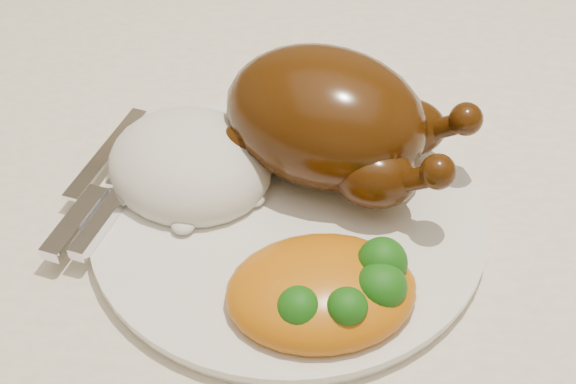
# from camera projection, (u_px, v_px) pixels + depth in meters

# --- Properties ---
(dining_table) EXTENTS (1.60, 0.90, 0.76)m
(dining_table) POSITION_uv_depth(u_px,v_px,m) (431.00, 218.00, 0.74)
(dining_table) COLOR brown
(dining_table) RESTS_ON floor
(tablecloth) EXTENTS (1.73, 1.03, 0.18)m
(tablecloth) POSITION_uv_depth(u_px,v_px,m) (442.00, 158.00, 0.69)
(tablecloth) COLOR white
(tablecloth) RESTS_ON dining_table
(dinner_plate) EXTENTS (0.30, 0.30, 0.01)m
(dinner_plate) POSITION_uv_depth(u_px,v_px,m) (288.00, 218.00, 0.58)
(dinner_plate) COLOR white
(dinner_plate) RESTS_ON tablecloth
(roast_chicken) EXTENTS (0.20, 0.16, 0.10)m
(roast_chicken) POSITION_uv_depth(u_px,v_px,m) (330.00, 119.00, 0.58)
(roast_chicken) COLOR #422307
(roast_chicken) RESTS_ON dinner_plate
(rice_mound) EXTENTS (0.16, 0.15, 0.07)m
(rice_mound) POSITION_uv_depth(u_px,v_px,m) (190.00, 166.00, 0.60)
(rice_mound) COLOR white
(rice_mound) RESTS_ON dinner_plate
(mac_and_cheese) EXTENTS (0.14, 0.12, 0.05)m
(mac_and_cheese) POSITION_uv_depth(u_px,v_px,m) (332.00, 290.00, 0.51)
(mac_and_cheese) COLOR orange
(mac_and_cheese) RESTS_ON dinner_plate
(cutlery) EXTENTS (0.05, 0.17, 0.01)m
(cutlery) POSITION_uv_depth(u_px,v_px,m) (98.00, 198.00, 0.58)
(cutlery) COLOR silver
(cutlery) RESTS_ON dinner_plate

